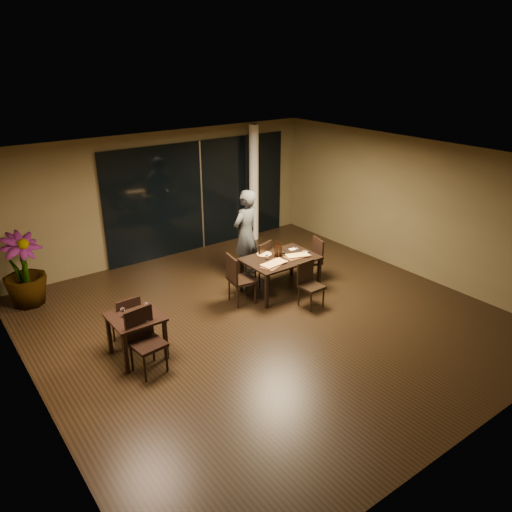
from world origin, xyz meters
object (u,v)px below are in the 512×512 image
object	(u,v)px
bottle_a	(276,251)
chair_main_near	(309,282)
main_table	(280,261)
chair_main_right	(313,257)
chair_main_far	(261,260)
side_table	(136,323)
potted_plant	(23,270)
bottle_b	(281,250)
chair_main_left	(238,277)
chair_side_far	(127,318)
chair_side_near	(144,337)
diner	(246,234)
bottle_c	(277,249)

from	to	relation	value
bottle_a	chair_main_near	bearing A→B (deg)	-81.52
main_table	chair_main_right	distance (m)	0.92
chair_main_far	chair_main_near	size ratio (longest dim) A/B	1.07
side_table	chair_main_far	xyz separation A→B (m)	(3.30, 1.04, -0.09)
potted_plant	bottle_b	world-z (taller)	potted_plant
chair_main_near	main_table	bearing A→B (deg)	92.32
chair_main_left	bottle_b	bearing A→B (deg)	-81.62
chair_side_far	bottle_b	distance (m)	3.45
chair_side_near	diner	distance (m)	3.86
chair_main_far	chair_main_left	xyz separation A→B (m)	(-0.91, -0.48, 0.04)
chair_main_left	chair_side_far	bearing A→B (deg)	102.08
side_table	bottle_a	bearing A→B (deg)	9.74
main_table	bottle_a	distance (m)	0.24
bottle_c	diner	bearing A→B (deg)	96.25
side_table	chair_side_far	world-z (taller)	chair_side_far
chair_main_left	bottle_b	xyz separation A→B (m)	(1.07, -0.01, 0.32)
chair_main_right	bottle_a	size ratio (longest dim) A/B	3.23
chair_side_near	bottle_c	world-z (taller)	bottle_c
side_table	chair_side_far	xyz separation A→B (m)	(0.02, 0.42, -0.11)
chair_main_right	chair_side_far	world-z (taller)	chair_main_right
diner	bottle_b	world-z (taller)	diner
chair_main_right	potted_plant	xyz separation A→B (m)	(-5.31, 2.49, 0.21)
side_table	chair_main_left	distance (m)	2.45
diner	bottle_b	xyz separation A→B (m)	(0.19, -0.99, -0.09)
chair_main_right	chair_side_near	xyz separation A→B (m)	(-4.35, -0.91, 0.04)
side_table	chair_main_near	distance (m)	3.48
side_table	chair_main_far	distance (m)	3.46
main_table	chair_side_near	xyz separation A→B (m)	(-3.44, -0.91, -0.10)
chair_main_near	bottle_a	size ratio (longest dim) A/B	3.05
main_table	bottle_a	world-z (taller)	bottle_a
chair_main_far	chair_main_near	distance (m)	1.36
chair_side_near	bottle_c	bearing A→B (deg)	9.66
chair_side_near	main_table	bearing A→B (deg)	8.19
side_table	diner	bearing A→B (deg)	25.33
main_table	chair_side_near	distance (m)	3.56
side_table	chair_main_right	size ratio (longest dim) A/B	0.84
main_table	chair_main_near	distance (m)	0.83
bottle_a	bottle_b	xyz separation A→B (m)	(0.12, -0.02, -0.00)
chair_main_right	chair_side_far	bearing A→B (deg)	-74.51
bottle_a	bottle_c	size ratio (longest dim) A/B	0.88
chair_main_near	potted_plant	bearing A→B (deg)	141.21
chair_side_far	diner	xyz separation A→B (m)	(3.24, 1.12, 0.48)
chair_main_left	diner	bearing A→B (deg)	-33.29
side_table	potted_plant	bearing A→B (deg)	108.46
main_table	bottle_b	distance (m)	0.23
chair_main_left	chair_main_right	world-z (taller)	chair_main_left
bottle_b	side_table	bearing A→B (deg)	-170.84
side_table	bottle_c	bearing A→B (deg)	9.87
side_table	diner	size ratio (longest dim) A/B	0.41
chair_main_far	bottle_b	bearing A→B (deg)	89.88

